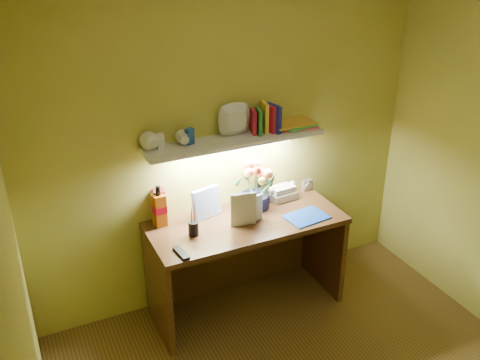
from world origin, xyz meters
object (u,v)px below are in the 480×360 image
whisky_bottle (159,206)px  flower_bouquet (256,185)px  desk_clock (307,185)px  desk (246,264)px  telephone (282,191)px

whisky_bottle → flower_bouquet: bearing=-3.4°
whisky_bottle → desk_clock: bearing=1.6°
desk → desk_clock: desk_clock is taller
telephone → desk_clock: (0.25, 0.04, -0.02)m
flower_bouquet → desk_clock: flower_bouquet is taller
desk → flower_bouquet: 0.60m
flower_bouquet → desk_clock: (0.49, 0.08, -0.14)m
telephone → desk_clock: size_ratio=2.39×
flower_bouquet → desk_clock: bearing=8.9°
telephone → whisky_bottle: whisky_bottle is taller
desk → whisky_bottle: (-0.57, 0.20, 0.53)m
flower_bouquet → telephone: bearing=7.8°
desk_clock → desk: bearing=-167.2°
flower_bouquet → whisky_bottle: 0.73m
desk → telephone: telephone is taller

